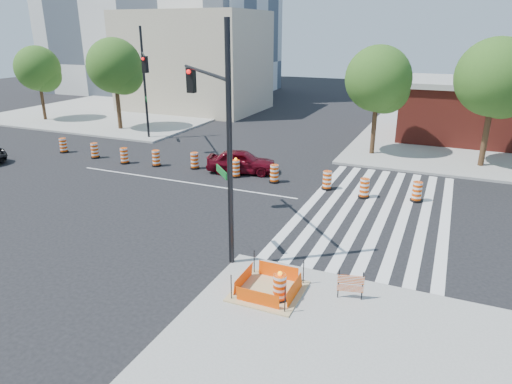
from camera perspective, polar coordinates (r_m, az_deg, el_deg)
ground at (r=26.49m, az=-9.28°, el=1.28°), size 120.00×120.00×0.00m
sidewalk_ne at (r=40.12m, az=29.08°, el=5.47°), size 22.00×22.00×0.15m
sidewalk_nw at (r=51.02m, az=-15.71°, el=9.79°), size 22.00×22.00×0.15m
crosswalk_east at (r=22.79m, az=14.69°, el=-2.21°), size 6.75×13.50×0.01m
lane_centerline at (r=26.49m, az=-9.28°, el=1.29°), size 14.00×0.12×0.01m
excavation_pit at (r=15.27m, az=1.55°, el=-12.12°), size 2.20×2.20×0.90m
beige_midrise at (r=50.29m, az=-7.74°, el=15.86°), size 14.00×10.00×10.00m
red_coupe at (r=27.64m, az=-1.85°, el=3.85°), size 4.43×2.61×1.42m
signal_pole_se at (r=17.01m, az=-5.18°, el=9.19°), size 4.55×4.71×8.47m
signal_pole_nw at (r=35.06m, az=-13.77°, el=14.02°), size 4.01×5.04×8.33m
pit_drum at (r=14.66m, az=2.98°, el=-11.95°), size 0.53×0.53×1.04m
barricade at (r=14.98m, az=11.74°, el=-11.16°), size 0.82×0.23×0.98m
tree_north_a at (r=47.63m, az=-25.54°, el=13.50°), size 4.04×4.04×6.87m
tree_north_b at (r=40.76m, az=-17.16°, el=14.49°), size 4.49×4.49×7.64m
tree_north_c at (r=31.86m, az=15.08°, el=13.07°), size 4.32×4.32×7.34m
tree_north_d at (r=31.24m, az=27.78°, el=12.09°), size 4.64×4.64×7.89m
median_drum_0 at (r=35.05m, az=-22.94°, el=5.33°), size 0.60×0.60×1.02m
median_drum_1 at (r=32.76m, az=-19.51°, el=4.84°), size 0.60×0.60×1.02m
median_drum_2 at (r=30.81m, az=-16.13°, el=4.31°), size 0.60×0.60×1.02m
median_drum_3 at (r=29.73m, az=-12.37°, el=4.08°), size 0.60×0.60×1.02m
median_drum_4 at (r=28.75m, az=-7.68°, el=3.84°), size 0.60×0.60×1.02m
median_drum_5 at (r=26.88m, az=-2.54°, el=2.89°), size 0.60×0.60×1.18m
median_drum_6 at (r=25.92m, az=2.31°, el=2.23°), size 0.60×0.60×1.02m
median_drum_7 at (r=25.07m, az=8.88°, el=1.38°), size 0.60×0.60×1.02m
median_drum_8 at (r=24.20m, az=13.38°, el=0.39°), size 0.60×0.60×1.02m
median_drum_9 at (r=24.42m, az=19.46°, el=-0.04°), size 0.60×0.60×1.02m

